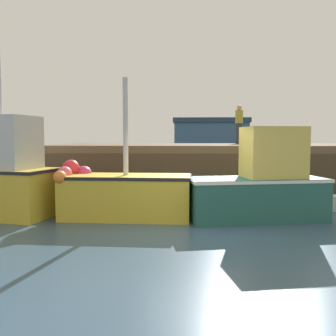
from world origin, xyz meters
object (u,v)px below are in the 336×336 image
at_px(fishing_boat_mid, 261,185).
at_px(dockworker, 239,124).
at_px(fishing_boat_near_left, 5,178).
at_px(fishing_boat_near_right, 123,194).

relative_size(fishing_boat_mid, dockworker, 2.23).
bearing_deg(fishing_boat_near_left, fishing_boat_near_right, -1.13).
distance_m(fishing_boat_near_right, dockworker, 8.31).
bearing_deg(fishing_boat_near_right, fishing_boat_near_left, 178.87).
distance_m(fishing_boat_near_right, fishing_boat_mid, 3.69).
height_order(fishing_boat_near_left, fishing_boat_near_right, fishing_boat_near_left).
bearing_deg(dockworker, fishing_boat_mid, -93.26).
relative_size(fishing_boat_near_left, fishing_boat_mid, 1.21).
relative_size(fishing_boat_near_left, fishing_boat_near_right, 1.23).
relative_size(fishing_boat_near_left, dockworker, 2.70).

